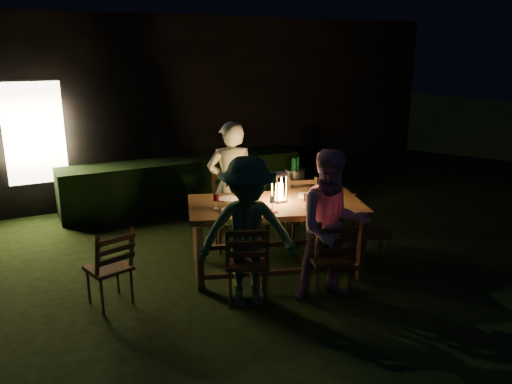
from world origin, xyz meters
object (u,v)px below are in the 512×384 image
chair_end (371,243)px  bottle_bucket_b (297,172)px  chair_spare (110,280)px  person_opp_right (332,227)px  person_house_side (231,186)px  chair_far_right (304,224)px  bottle_bucket_a (294,174)px  chair_near_left (247,276)px  person_opp_left (248,233)px  side_table (295,189)px  dining_table (276,210)px  ice_bucket (295,176)px  bottle_table (255,192)px  chair_near_right (329,271)px  chair_far_left (232,225)px  lantern (279,189)px

chair_end → bottle_bucket_b: size_ratio=2.81×
chair_spare → person_opp_right: (2.16, -0.92, 0.55)m
person_house_side → person_opp_right: 1.87m
chair_far_right → bottle_bucket_a: bottle_bucket_a is taller
chair_near_left → person_opp_left: 0.51m
chair_spare → bottle_bucket_a: bottle_bucket_a is taller
chair_spare → side_table: (2.99, 1.22, 0.33)m
person_opp_left → person_opp_right: bearing=-0.0°
side_table → dining_table: bearing=-129.5°
chair_end → bottle_bucket_b: 1.74m
dining_table → person_house_side: 0.94m
dining_table → chair_spare: (-1.99, -0.00, -0.50)m
person_house_side → ice_bucket: bearing=-147.7°
ice_bucket → person_house_side: bearing=-165.7°
chair_near_left → bottle_table: bottle_table is taller
chair_near_right → person_opp_left: bearing=-179.5°
side_table → ice_bucket: ice_bucket is taller
chair_near_left → chair_end: 1.85m
chair_near_left → bottle_bucket_a: bottle_bucket_a is taller
chair_near_right → chair_far_left: size_ratio=0.92×
chair_spare → ice_bucket: size_ratio=3.07×
person_opp_right → person_opp_left: person_opp_right is taller
chair_spare → person_opp_left: bearing=-41.6°
person_opp_right → bottle_table: size_ratio=5.90×
chair_near_right → person_opp_right: 0.53m
chair_spare → bottle_bucket_b: bearing=7.0°
chair_near_left → lantern: bearing=64.4°
side_table → chair_far_left: bearing=-163.9°
chair_near_right → ice_bucket: 2.30m
chair_far_left → chair_near_left: bearing=87.2°
chair_far_right → side_table: 0.77m
chair_end → bottle_bucket_a: (-0.22, 1.56, 0.57)m
dining_table → person_opp_left: 0.94m
chair_spare → person_opp_right: person_opp_right is taller
chair_near_left → chair_spare: chair_near_left is taller
dining_table → chair_near_left: bearing=-120.4°
dining_table → ice_bucket: (1.00, 1.22, 0.02)m
chair_end → chair_spare: bearing=-71.2°
person_opp_left → person_house_side: bearing=90.0°
chair_end → person_opp_right: (-1.00, -0.54, 0.55)m
dining_table → bottle_bucket_a: bottle_bucket_a is taller
ice_bucket → bottle_bucket_a: (-0.05, -0.04, 0.05)m
chair_spare → chair_end: bearing=-22.3°
side_table → bottle_bucket_a: bottle_bucket_a is taller
chair_end → chair_spare: 3.18m
chair_far_left → chair_spare: 2.00m
bottle_table → ice_bucket: size_ratio=0.93×
person_house_side → bottle_table: bearing=103.7°
chair_end → bottle_table: bottle_table is taller
chair_near_right → chair_end: size_ratio=1.09×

